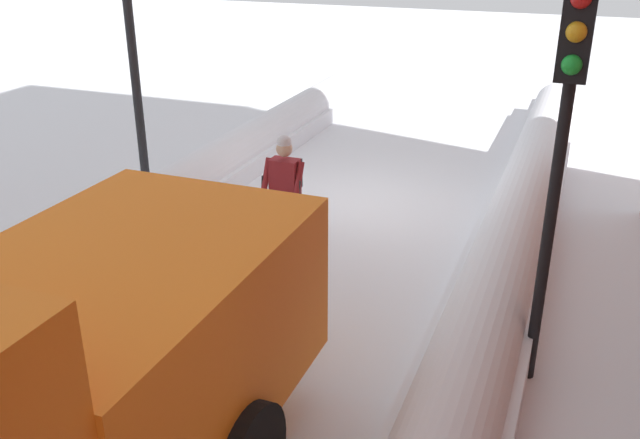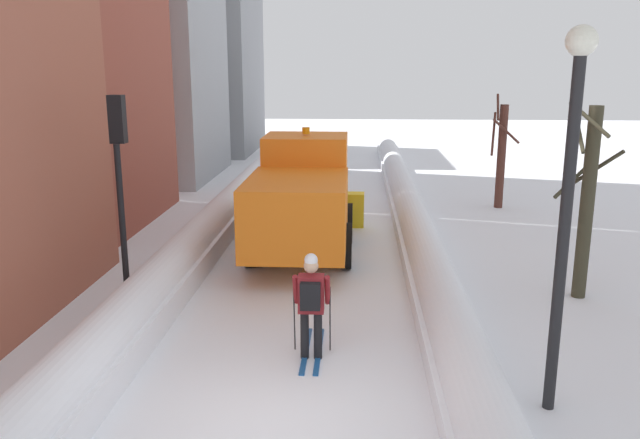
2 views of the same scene
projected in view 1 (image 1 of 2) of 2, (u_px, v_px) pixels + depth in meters
plow_truck at (10, 428)px, 4.65m from camera, size 3.20×5.98×3.12m
skier at (285, 187)px, 10.22m from camera, size 0.62×1.80×1.81m
traffic_light_pole at (565, 118)px, 6.38m from camera, size 0.28×0.42×4.19m
street_lamp at (128, 6)px, 11.64m from camera, size 0.40×0.40×5.23m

